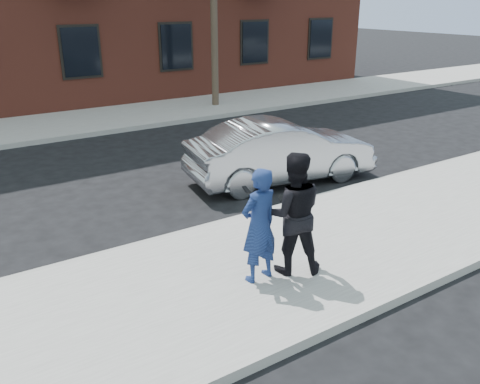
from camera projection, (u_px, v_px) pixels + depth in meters
ground at (319, 246)px, 8.78m from camera, size 100.00×100.00×0.00m
near_sidewalk at (329, 247)px, 8.56m from camera, size 50.00×3.50×0.15m
near_curb at (266, 212)px, 9.96m from camera, size 50.00×0.10×0.15m
far_sidewalk at (100, 120)px, 17.52m from camera, size 50.00×3.50×0.15m
far_curb at (119, 130)px, 16.12m from camera, size 50.00×0.10×0.15m
silver_sedan at (281, 151)px, 11.66m from camera, size 4.54×2.17×1.43m
man_hoodie at (259, 225)px, 7.18m from camera, size 0.67×0.52×1.71m
man_peacoat at (293, 213)px, 7.39m from camera, size 1.13×1.05×1.86m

